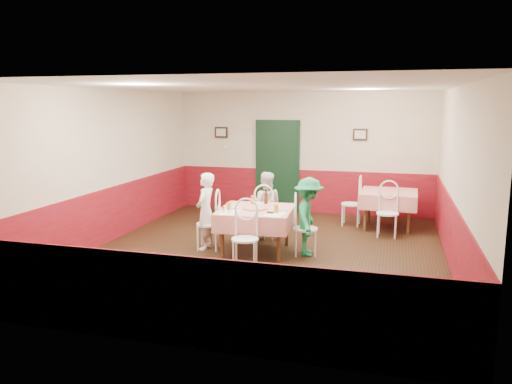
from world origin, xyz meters
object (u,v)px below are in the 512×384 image
(glass_a, at_px, (229,206))
(diner_left, at_px, (206,211))
(glass_b, at_px, (276,209))
(diner_far, at_px, (266,205))
(main_table, at_px, (256,231))
(chair_far, at_px, (265,216))
(glass_c, at_px, (253,200))
(chair_second_b, at_px, (388,214))
(beer_bottle, at_px, (266,198))
(chair_near, at_px, (245,239))
(chair_right, at_px, (305,229))
(pizza, at_px, (255,208))
(chair_left, at_px, (209,224))
(wallet, at_px, (270,212))
(second_table, at_px, (388,210))
(chair_second_a, at_px, (351,204))
(diner_right, at_px, (309,217))

(glass_a, relative_size, diner_left, 0.10)
(glass_b, relative_size, diner_far, 0.10)
(main_table, bearing_deg, diner_left, -176.02)
(chair_far, relative_size, glass_c, 6.29)
(glass_b, bearing_deg, chair_second_b, 46.85)
(beer_bottle, xyz_separation_m, diner_far, (-0.14, 0.51, -0.24))
(chair_near, bearing_deg, chair_far, 84.29)
(chair_right, height_order, pizza, chair_right)
(main_table, distance_m, chair_left, 0.85)
(glass_c, height_order, diner_far, diner_far)
(beer_bottle, bearing_deg, chair_far, 106.20)
(wallet, bearing_deg, glass_b, 29.52)
(second_table, height_order, chair_second_a, chair_second_a)
(glass_a, bearing_deg, chair_right, 13.87)
(glass_c, relative_size, diner_left, 0.11)
(chair_second_a, bearing_deg, glass_b, -18.94)
(chair_second_b, distance_m, glass_a, 3.22)
(glass_b, distance_m, wallet, 0.12)
(chair_right, distance_m, diner_left, 1.76)
(glass_b, bearing_deg, chair_left, 172.87)
(pizza, height_order, diner_left, diner_left)
(chair_right, xyz_separation_m, diner_far, (-0.91, 0.84, 0.19))
(chair_near, relative_size, beer_bottle, 3.66)
(main_table, xyz_separation_m, chair_second_b, (2.16, 1.66, 0.08))
(chair_left, distance_m, diner_right, 1.76)
(chair_second_a, bearing_deg, second_table, 92.03)
(chair_far, xyz_separation_m, glass_c, (-0.12, -0.44, 0.38))
(glass_b, xyz_separation_m, glass_c, (-0.58, 0.63, 0.01))
(chair_far, bearing_deg, diner_far, -92.25)
(chair_left, height_order, glass_a, chair_left)
(chair_left, bearing_deg, glass_c, 116.11)
(main_table, distance_m, chair_near, 0.85)
(diner_right, bearing_deg, beer_bottle, 61.34)
(pizza, relative_size, glass_a, 2.91)
(chair_far, height_order, pizza, chair_far)
(glass_c, relative_size, diner_far, 0.11)
(chair_second_a, bearing_deg, wallet, -20.16)
(glass_b, bearing_deg, chair_right, 31.91)
(main_table, xyz_separation_m, wallet, (0.32, -0.27, 0.40))
(glass_a, xyz_separation_m, diner_right, (1.30, 0.31, -0.17))
(main_table, height_order, chair_far, chair_far)
(diner_left, bearing_deg, chair_far, 138.32)
(glass_b, bearing_deg, diner_far, 112.83)
(pizza, xyz_separation_m, glass_c, (-0.17, 0.45, 0.06))
(beer_bottle, height_order, wallet, beer_bottle)
(second_table, xyz_separation_m, pizza, (-2.16, -2.45, 0.40))
(chair_near, height_order, wallet, chair_near)
(chair_far, bearing_deg, chair_right, 132.75)
(pizza, relative_size, wallet, 3.63)
(chair_near, distance_m, glass_a, 0.85)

